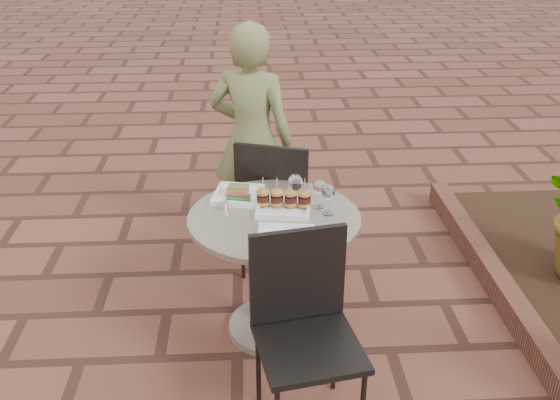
{
  "coord_description": "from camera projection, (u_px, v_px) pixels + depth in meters",
  "views": [
    {
      "loc": [
        0.08,
        -2.63,
        2.24
      ],
      "look_at": [
        0.24,
        0.22,
        0.82
      ],
      "focal_mm": 40.0,
      "sensor_mm": 36.0,
      "label": 1
    }
  ],
  "objects": [
    {
      "name": "wine_glass_right",
      "position": [
        328.0,
        193.0,
        3.2
      ],
      "size": [
        0.07,
        0.07,
        0.17
      ],
      "color": "white",
      "rests_on": "cafe_table"
    },
    {
      "name": "chair_far",
      "position": [
        275.0,
        198.0,
        3.83
      ],
      "size": [
        0.55,
        0.55,
        0.93
      ],
      "rotation": [
        0.0,
        0.0,
        2.85
      ],
      "color": "black",
      "rests_on": "ground"
    },
    {
      "name": "planter_curb",
      "position": [
        509.0,
        302.0,
        3.66
      ],
      "size": [
        0.12,
        3.0,
        0.15
      ],
      "primitive_type": "cube",
      "color": "brown",
      "rests_on": "ground"
    },
    {
      "name": "steel_ramekin",
      "position": [
        224.0,
        206.0,
        3.29
      ],
      "size": [
        0.06,
        0.06,
        0.04
      ],
      "primitive_type": "cylinder",
      "rotation": [
        0.0,
        0.0,
        -0.24
      ],
      "color": "silver",
      "rests_on": "cafe_table"
    },
    {
      "name": "chair_near",
      "position": [
        304.0,
        316.0,
        2.76
      ],
      "size": [
        0.51,
        0.51,
        0.93
      ],
      "rotation": [
        0.0,
        0.0,
        0.19
      ],
      "color": "black",
      "rests_on": "ground"
    },
    {
      "name": "plate_tuna",
      "position": [
        285.0,
        240.0,
        2.97
      ],
      "size": [
        0.3,
        0.3,
        0.03
      ],
      "rotation": [
        0.0,
        0.0,
        -0.12
      ],
      "color": "white",
      "rests_on": "cafe_table"
    },
    {
      "name": "cutlery_set",
      "position": [
        339.0,
        237.0,
        3.03
      ],
      "size": [
        0.17,
        0.24,
        0.0
      ],
      "primitive_type": null,
      "rotation": [
        0.0,
        0.0,
        -0.38
      ],
      "color": "silver",
      "rests_on": "cafe_table"
    },
    {
      "name": "cafe_table",
      "position": [
        274.0,
        256.0,
        3.34
      ],
      "size": [
        0.9,
        0.9,
        0.73
      ],
      "color": "gray",
      "rests_on": "ground"
    },
    {
      "name": "diner",
      "position": [
        252.0,
        140.0,
        4.08
      ],
      "size": [
        0.65,
        0.53,
        1.54
      ],
      "primitive_type": "imported",
      "rotation": [
        0.0,
        0.0,
        2.8
      ],
      "color": "olive",
      "rests_on": "ground"
    },
    {
      "name": "plate_sliders",
      "position": [
        284.0,
        202.0,
        3.28
      ],
      "size": [
        0.31,
        0.31,
        0.18
      ],
      "rotation": [
        0.0,
        0.0,
        -0.13
      ],
      "color": "white",
      "rests_on": "cafe_table"
    },
    {
      "name": "ground",
      "position": [
        237.0,
        356.0,
        3.35
      ],
      "size": [
        60.0,
        60.0,
        0.0
      ],
      "primitive_type": "plane",
      "color": "brown",
      "rests_on": "ground"
    },
    {
      "name": "wine_glass_mid",
      "position": [
        295.0,
        184.0,
        3.26
      ],
      "size": [
        0.08,
        0.08,
        0.19
      ],
      "color": "white",
      "rests_on": "cafe_table"
    },
    {
      "name": "plate_salmon",
      "position": [
        238.0,
        194.0,
        3.41
      ],
      "size": [
        0.3,
        0.3,
        0.07
      ],
      "rotation": [
        0.0,
        0.0,
        -0.21
      ],
      "color": "white",
      "rests_on": "cafe_table"
    },
    {
      "name": "wine_glass_far",
      "position": [
        319.0,
        188.0,
        3.27
      ],
      "size": [
        0.07,
        0.07,
        0.16
      ],
      "color": "white",
      "rests_on": "cafe_table"
    }
  ]
}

